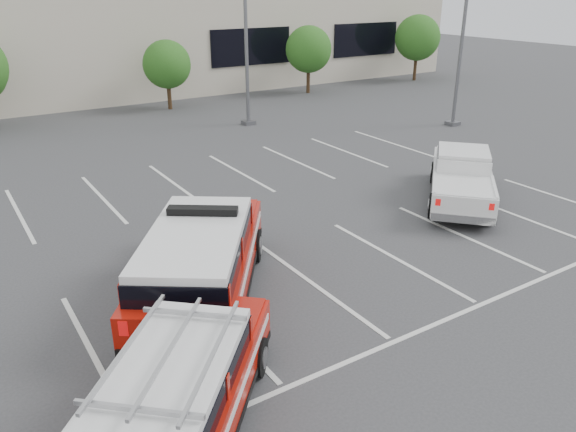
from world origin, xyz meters
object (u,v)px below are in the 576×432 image
at_px(light_pole_right, 464,22).
at_px(fire_chief_suv, 202,266).
at_px(tree_far_right, 418,39).
at_px(tree_right, 309,51).
at_px(tree_mid_right, 168,66).
at_px(white_pickup, 461,182).
at_px(ladder_suv, 183,394).
at_px(convention_building, 39,20).
at_px(light_pole_mid, 246,22).

xyz_separation_m(light_pole_right, fire_chief_suv, (-18.60, -9.11, -4.31)).
xyz_separation_m(tree_far_right, light_pole_right, (-9.09, -12.05, 2.14)).
bearing_deg(tree_right, tree_mid_right, -180.00).
relative_size(tree_mid_right, white_pickup, 0.75).
height_order(white_pickup, ladder_suv, ladder_suv).
relative_size(tree_far_right, ladder_suv, 1.00).
relative_size(tree_far_right, light_pole_right, 0.47).
bearing_deg(fire_chief_suv, convention_building, 120.00).
bearing_deg(ladder_suv, light_pole_right, 73.91).
bearing_deg(tree_mid_right, tree_right, 0.00).
distance_m(convention_building, fire_chief_suv, 31.33).
bearing_deg(ladder_suv, tree_right, 93.62).
xyz_separation_m(light_pole_mid, fire_chief_suv, (-9.60, -15.11, -4.31)).
xyz_separation_m(convention_building, fire_chief_suv, (-2.78, -30.97, -3.84)).
height_order(tree_mid_right, ladder_suv, tree_mid_right).
height_order(convention_building, light_pole_right, convention_building).
xyz_separation_m(tree_mid_right, light_pole_right, (10.91, -12.05, 2.68)).
relative_size(tree_right, white_pickup, 0.83).
relative_size(white_pickup, ladder_suv, 1.10).
bearing_deg(light_pole_right, tree_right, 94.31).
relative_size(light_pole_mid, fire_chief_suv, 1.64).
bearing_deg(white_pickup, light_pole_mid, 139.66).
height_order(tree_far_right, fire_chief_suv, tree_far_right).
distance_m(convention_building, tree_mid_right, 11.20).
bearing_deg(fire_chief_suv, tree_right, 85.22).
xyz_separation_m(convention_building, ladder_suv, (-4.82, -34.70, -3.96)).
bearing_deg(tree_far_right, tree_right, -180.00).
distance_m(light_pole_mid, white_pickup, 14.60).
xyz_separation_m(tree_far_right, white_pickup, (-17.50, -19.92, -2.37)).
relative_size(convention_building, fire_chief_suv, 9.61).
bearing_deg(light_pole_mid, tree_mid_right, 107.52).
bearing_deg(tree_right, convention_building, 146.63).
height_order(tree_far_right, ladder_suv, tree_far_right).
distance_m(light_pole_right, fire_chief_suv, 21.15).
bearing_deg(tree_far_right, fire_chief_suv, -142.62).
distance_m(tree_far_right, light_pole_mid, 19.19).
relative_size(tree_far_right, fire_chief_suv, 0.78).
bearing_deg(ladder_suv, white_pickup, 64.09).
height_order(convention_building, white_pickup, convention_building).
xyz_separation_m(convention_building, light_pole_mid, (6.82, -15.86, 0.47)).
distance_m(tree_mid_right, light_pole_mid, 6.88).
bearing_deg(tree_far_right, ladder_suv, -140.08).
height_order(tree_far_right, light_pole_right, light_pole_right).
bearing_deg(ladder_suv, tree_mid_right, 110.68).
relative_size(convention_building, tree_right, 13.58).
height_order(light_pole_right, ladder_suv, light_pole_right).
height_order(fire_chief_suv, white_pickup, fire_chief_suv).
height_order(tree_right, white_pickup, tree_right).
bearing_deg(white_pickup, tree_far_right, 95.92).
bearing_deg(tree_far_right, tree_mid_right, -180.00).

